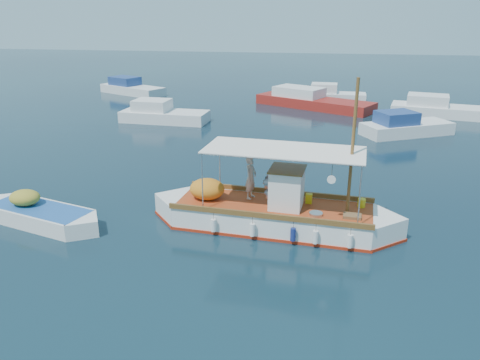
# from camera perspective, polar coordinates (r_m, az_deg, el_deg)

# --- Properties ---
(ground) EXTENTS (160.00, 160.00, 0.00)m
(ground) POSITION_cam_1_polar(r_m,az_deg,el_deg) (17.88, 2.24, -5.68)
(ground) COLOR black
(ground) RESTS_ON ground
(fishing_caique) EXTENTS (9.61, 3.27, 5.88)m
(fishing_caique) POSITION_cam_1_polar(r_m,az_deg,el_deg) (17.71, 3.88, -4.13)
(fishing_caique) COLOR white
(fishing_caique) RESTS_ON ground
(dinghy) EXTENTS (5.55, 2.69, 1.41)m
(dinghy) POSITION_cam_1_polar(r_m,az_deg,el_deg) (19.65, -23.25, -4.01)
(dinghy) COLOR white
(dinghy) RESTS_ON ground
(bg_boat_nw) EXTENTS (6.47, 2.72, 1.80)m
(bg_boat_nw) POSITION_cam_1_polar(r_m,az_deg,el_deg) (35.38, -9.47, 7.82)
(bg_boat_nw) COLOR silver
(bg_boat_nw) RESTS_ON ground
(bg_boat_n) EXTENTS (10.29, 7.23, 1.80)m
(bg_boat_n) POSITION_cam_1_polar(r_m,az_deg,el_deg) (40.82, 8.62, 9.45)
(bg_boat_n) COLOR maroon
(bg_boat_n) RESTS_ON ground
(bg_boat_ne) EXTENTS (6.31, 4.74, 1.80)m
(bg_boat_ne) POSITION_cam_1_polar(r_m,az_deg,el_deg) (32.90, 19.41, 6.06)
(bg_boat_ne) COLOR silver
(bg_boat_ne) RESTS_ON ground
(bg_boat_e) EXTENTS (7.90, 4.08, 1.80)m
(bg_boat_e) POSITION_cam_1_polar(r_m,az_deg,el_deg) (40.02, 23.07, 7.89)
(bg_boat_e) COLOR silver
(bg_boat_e) RESTS_ON ground
(bg_boat_far_w) EXTENTS (7.38, 5.26, 1.80)m
(bg_boat_far_w) POSITION_cam_1_polar(r_m,az_deg,el_deg) (48.50, -13.15, 10.78)
(bg_boat_far_w) COLOR silver
(bg_boat_far_w) RESTS_ON ground
(bg_boat_far_n) EXTENTS (5.77, 2.21, 1.80)m
(bg_boat_far_n) POSITION_cam_1_polar(r_m,az_deg,el_deg) (43.84, 11.06, 10.01)
(bg_boat_far_n) COLOR silver
(bg_boat_far_n) RESTS_ON ground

